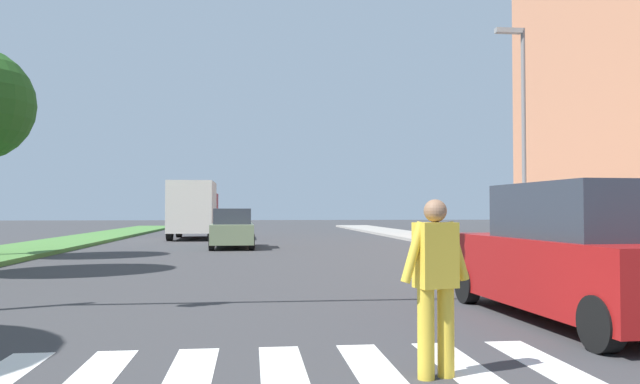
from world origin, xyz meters
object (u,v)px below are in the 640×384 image
at_px(street_lamp_right, 521,119).
at_px(suv_crossing, 579,256).
at_px(pedestrian_performer, 436,279).
at_px(sedan_midblock, 232,230).
at_px(truck_box_delivery, 194,209).

height_order(street_lamp_right, suv_crossing, street_lamp_right).
bearing_deg(street_lamp_right, pedestrian_performer, -117.46).
relative_size(sedan_midblock, truck_box_delivery, 0.69).
bearing_deg(suv_crossing, street_lamp_right, 69.13).
bearing_deg(pedestrian_performer, truck_box_delivery, 99.66).
xyz_separation_m(pedestrian_performer, suv_crossing, (2.90, 2.63, -0.00)).
distance_m(sedan_midblock, truck_box_delivery, 8.69).
height_order(street_lamp_right, truck_box_delivery, street_lamp_right).
relative_size(street_lamp_right, pedestrian_performer, 4.44).
distance_m(street_lamp_right, pedestrian_performer, 15.93).
bearing_deg(pedestrian_performer, suv_crossing, 42.12).
height_order(pedestrian_performer, truck_box_delivery, truck_box_delivery).
bearing_deg(street_lamp_right, sedan_midblock, 145.91).
height_order(street_lamp_right, sedan_midblock, street_lamp_right).
height_order(pedestrian_performer, suv_crossing, suv_crossing).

